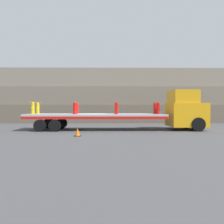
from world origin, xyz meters
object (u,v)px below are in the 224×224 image
fire_hydrant_red_near_1 (75,108)px  fire_hydrant_red_near_2 (117,108)px  fire_hydrant_red_far_1 (77,108)px  truck_cab (186,110)px  traffic_cone (78,132)px  fire_hydrant_yellow_far_0 (38,108)px  flatbed_trailer (89,117)px  fire_hydrant_red_far_3 (155,108)px  fire_hydrant_red_far_2 (116,108)px  fire_hydrant_yellow_near_0 (33,108)px  fire_hydrant_red_near_3 (158,108)px

fire_hydrant_red_near_1 → fire_hydrant_red_near_2: 3.10m
fire_hydrant_red_far_1 → truck_cab: bearing=-3.8°
fire_hydrant_red_far_1 → traffic_cone: 4.49m
fire_hydrant_yellow_far_0 → traffic_cone: size_ratio=1.88×
truck_cab → flatbed_trailer: truck_cab is taller
truck_cab → fire_hydrant_yellow_far_0: bearing=177.2°
fire_hydrant_red_far_3 → fire_hydrant_red_near_2: bearing=-160.1°
truck_cab → fire_hydrant_yellow_far_0: truck_cab is taller
truck_cab → traffic_cone: truck_cab is taller
flatbed_trailer → fire_hydrant_red_far_1: 1.29m
fire_hydrant_red_far_3 → truck_cab: bearing=-13.6°
fire_hydrant_red_near_1 → fire_hydrant_red_far_2: 3.30m
flatbed_trailer → fire_hydrant_red_near_1: (-0.97, -0.56, 0.65)m
fire_hydrant_yellow_near_0 → fire_hydrant_red_near_1: (3.10, 0.00, 0.00)m
truck_cab → fire_hydrant_red_far_1: bearing=176.2°
fire_hydrant_yellow_far_0 → fire_hydrant_red_near_1: 3.30m
fire_hydrant_yellow_near_0 → fire_hydrant_yellow_far_0: bearing=90.0°
fire_hydrant_yellow_near_0 → fire_hydrant_red_far_1: size_ratio=1.00×
fire_hydrant_red_near_3 → flatbed_trailer: bearing=173.9°
truck_cab → fire_hydrant_red_near_2: (-5.42, -0.56, 0.18)m
fire_hydrant_red_far_1 → traffic_cone: (0.64, -4.21, -1.44)m
truck_cab → fire_hydrant_yellow_far_0: (-11.62, 0.56, 0.18)m
flatbed_trailer → fire_hydrant_yellow_near_0: size_ratio=11.64×
fire_hydrant_red_far_1 → fire_hydrant_yellow_far_0: bearing=180.0°
flatbed_trailer → fire_hydrant_red_near_3: size_ratio=11.64×
flatbed_trailer → fire_hydrant_red_near_1: size_ratio=11.64×
flatbed_trailer → fire_hydrant_red_near_2: fire_hydrant_red_near_2 is taller
fire_hydrant_red_near_2 → fire_hydrant_red_far_1: bearing=160.1°
fire_hydrant_yellow_near_0 → fire_hydrant_red_near_2: same height
flatbed_trailer → fire_hydrant_red_near_3: (5.23, -0.56, 0.65)m
truck_cab → fire_hydrant_red_near_1: bearing=-176.2°
fire_hydrant_red_near_2 → fire_hydrant_red_near_3: bearing=0.0°
fire_hydrant_red_near_1 → fire_hydrant_red_far_2: size_ratio=1.00×
fire_hydrant_red_far_1 → fire_hydrant_red_near_3: same height
flatbed_trailer → fire_hydrant_red_far_2: (2.13, 0.56, 0.65)m
fire_hydrant_yellow_near_0 → traffic_cone: 5.06m
fire_hydrant_yellow_near_0 → traffic_cone: fire_hydrant_yellow_near_0 is taller
flatbed_trailer → fire_hydrant_red_far_2: fire_hydrant_red_far_2 is taller
fire_hydrant_yellow_near_0 → fire_hydrant_red_near_2: bearing=0.0°
fire_hydrant_red_far_3 → traffic_cone: 7.12m
truck_cab → flatbed_trailer: bearing=180.0°
fire_hydrant_yellow_near_0 → fire_hydrant_red_far_3: 9.37m
truck_cab → fire_hydrant_red_far_3: size_ratio=3.35×
fire_hydrant_red_near_1 → fire_hydrant_red_far_1: bearing=90.0°
traffic_cone → fire_hydrant_red_near_1: bearing=101.8°
fire_hydrant_red_far_1 → traffic_cone: size_ratio=1.88×
traffic_cone → fire_hydrant_red_far_2: bearing=59.7°
fire_hydrant_yellow_far_0 → flatbed_trailer: bearing=-7.9°
fire_hydrant_red_near_3 → traffic_cone: fire_hydrant_red_near_3 is taller
fire_hydrant_red_far_2 → fire_hydrant_red_far_3: (3.10, 0.00, 0.00)m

